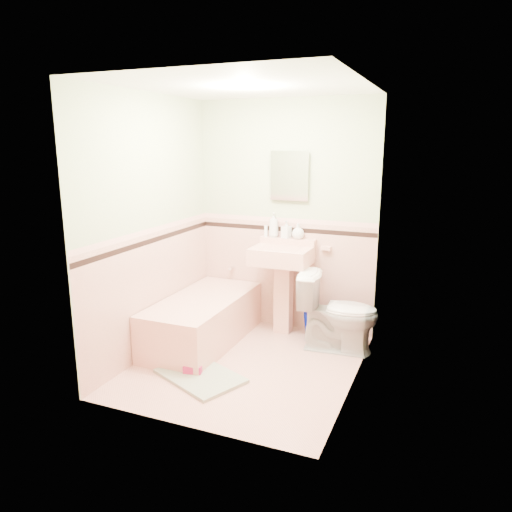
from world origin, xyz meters
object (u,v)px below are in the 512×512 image
at_px(toilet, 338,312).
at_px(bucket, 314,324).
at_px(medicine_cabinet, 290,176).
at_px(soap_bottle_mid, 286,229).
at_px(soap_bottle_right, 298,231).
at_px(bathtub, 203,321).
at_px(sink, 282,291).
at_px(soap_bottle_left, 274,225).
at_px(shoe, 193,369).

xyz_separation_m(toilet, bucket, (-0.32, 0.29, -0.28)).
height_order(medicine_cabinet, soap_bottle_mid, medicine_cabinet).
relative_size(medicine_cabinet, toilet, 0.56).
xyz_separation_m(soap_bottle_right, bucket, (0.23, -0.08, -1.00)).
distance_m(bathtub, bucket, 1.21).
distance_m(sink, bucket, 0.51).
xyz_separation_m(medicine_cabinet, soap_bottle_left, (-0.16, -0.03, -0.53)).
distance_m(bathtub, soap_bottle_left, 1.29).
height_order(bathtub, soap_bottle_left, soap_bottle_left).
bearing_deg(shoe, soap_bottle_left, 66.72).
distance_m(soap_bottle_mid, shoe, 1.82).
relative_size(soap_bottle_mid, bucket, 0.78).
bearing_deg(soap_bottle_right, medicine_cabinet, 165.39).
distance_m(sink, toilet, 0.70).
bearing_deg(soap_bottle_left, bucket, -9.33).
bearing_deg(soap_bottle_right, bathtub, -138.24).
bearing_deg(toilet, bucket, 43.19).
bearing_deg(soap_bottle_right, bucket, -19.86).
bearing_deg(shoe, medicine_cabinet, 60.74).
height_order(sink, soap_bottle_right, soap_bottle_right).
relative_size(bathtub, bucket, 6.21).
distance_m(soap_bottle_left, soap_bottle_right, 0.28).
height_order(soap_bottle_mid, bucket, soap_bottle_mid).
distance_m(soap_bottle_mid, soap_bottle_right, 0.13).
height_order(bucket, shoe, bucket).
relative_size(bathtub, soap_bottle_left, 5.59).
xyz_separation_m(medicine_cabinet, toilet, (0.67, -0.40, -1.30)).
bearing_deg(soap_bottle_right, soap_bottle_left, 180.00).
relative_size(soap_bottle_mid, toilet, 0.24).
distance_m(toilet, shoe, 1.54).
height_order(soap_bottle_right, shoe, soap_bottle_right).
xyz_separation_m(toilet, shoe, (-1.07, -1.05, -0.33)).
distance_m(sink, soap_bottle_right, 0.67).
relative_size(medicine_cabinet, bucket, 1.82).
bearing_deg(bucket, soap_bottle_left, 170.67).
distance_m(soap_bottle_left, bucket, 1.17).
distance_m(soap_bottle_left, toilet, 1.19).
height_order(sink, soap_bottle_left, soap_bottle_left).
bearing_deg(soap_bottle_mid, sink, -84.21).
bearing_deg(toilet, bathtub, 99.55).
distance_m(soap_bottle_mid, bucket, 1.07).
xyz_separation_m(soap_bottle_mid, shoe, (-0.38, -1.43, -1.06)).
bearing_deg(soap_bottle_left, bathtub, -125.97).
distance_m(medicine_cabinet, soap_bottle_left, 0.56).
height_order(sink, medicine_cabinet, medicine_cabinet).
height_order(bathtub, soap_bottle_mid, soap_bottle_mid).
height_order(medicine_cabinet, toilet, medicine_cabinet).
relative_size(medicine_cabinet, soap_bottle_mid, 2.35).
xyz_separation_m(soap_bottle_mid, bucket, (0.37, -0.08, -1.01)).
bearing_deg(bucket, shoe, -119.23).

